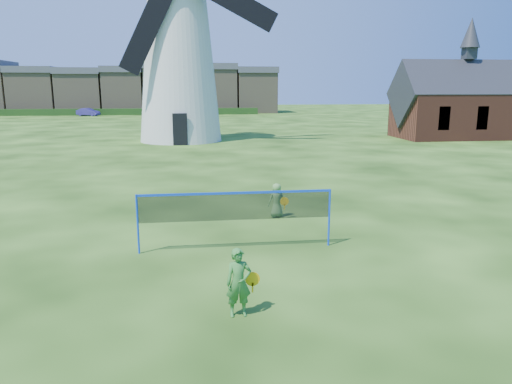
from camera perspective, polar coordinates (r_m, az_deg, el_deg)
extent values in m
plane|color=black|center=(12.46, -0.62, -7.27)|extent=(220.00, 220.00, 0.00)
cube|color=black|center=(36.00, -8.99, 7.34)|extent=(1.06, 0.13, 2.34)
cube|color=black|center=(36.54, -9.19, 13.93)|extent=(0.75, 0.13, 0.96)
cube|color=black|center=(37.31, -9.35, 19.14)|extent=(0.64, 0.13, 0.85)
cube|color=black|center=(36.88, -12.46, 18.98)|extent=(4.71, 0.11, 7.32)
cube|color=brown|center=(44.59, 23.40, 8.27)|extent=(10.98, 5.49, 3.66)
cube|color=#2D3035|center=(44.53, 23.60, 10.61)|extent=(11.53, 5.59, 5.59)
cube|color=#2D3035|center=(44.62, 23.96, 14.78)|extent=(0.92, 0.92, 0.92)
cone|color=#2D3035|center=(44.75, 24.15, 16.88)|extent=(1.56, 1.56, 2.38)
cube|color=black|center=(40.67, 21.41, 8.14)|extent=(0.92, 0.09, 1.83)
cube|color=black|center=(42.30, 25.26, 7.94)|extent=(0.92, 0.09, 1.83)
cylinder|color=blue|center=(12.57, -13.85, -3.74)|extent=(0.05, 0.05, 1.55)
cylinder|color=blue|center=(12.98, 8.67, -3.02)|extent=(0.05, 0.05, 1.55)
cube|color=black|center=(12.44, -2.42, -1.78)|extent=(5.00, 0.02, 0.70)
cube|color=blue|center=(12.35, -2.44, -0.11)|extent=(5.00, 0.02, 0.06)
imported|color=#367D32|center=(9.01, -2.07, -10.70)|extent=(0.50, 0.35, 1.30)
cylinder|color=#FFB90D|center=(9.21, -0.42, -10.28)|extent=(0.28, 0.02, 0.28)
cube|color=#FFB90D|center=(9.27, -0.41, -11.25)|extent=(0.03, 0.02, 0.20)
imported|color=#5B9146|center=(15.71, 2.46, -1.00)|extent=(0.61, 0.46, 1.13)
cylinder|color=#FFB90D|center=(15.54, 3.40, -1.11)|extent=(0.28, 0.02, 0.28)
cube|color=#FFB90D|center=(15.58, 3.39, -1.72)|extent=(0.03, 0.02, 0.20)
cube|color=#89765B|center=(87.35, -24.61, 10.55)|extent=(6.91, 8.00, 6.43)
cube|color=#4C4C54|center=(87.39, -24.83, 12.98)|extent=(7.21, 8.40, 1.00)
cube|color=#89765B|center=(85.57, -19.93, 10.86)|extent=(6.86, 8.00, 6.27)
cube|color=#4C4C54|center=(85.60, -20.11, 13.28)|extent=(7.16, 8.40, 1.00)
cube|color=#89765B|center=(84.39, -15.31, 11.23)|extent=(6.22, 8.00, 6.54)
cube|color=#4C4C54|center=(84.44, -15.45, 13.78)|extent=(6.52, 8.40, 1.00)
cube|color=#89765B|center=(83.76, -10.43, 11.67)|extent=(7.30, 8.00, 7.16)
cube|color=#4C4C54|center=(83.83, -10.54, 14.45)|extent=(7.60, 8.40, 1.00)
cube|color=#89765B|center=(83.74, -5.08, 11.78)|extent=(7.43, 8.00, 7.07)
cube|color=#4C4C54|center=(83.80, -5.13, 14.54)|extent=(7.73, 8.40, 1.00)
cube|color=#89765B|center=(84.36, -0.06, 11.65)|extent=(6.43, 8.00, 6.54)
cube|color=#4C4C54|center=(84.41, -0.06, 14.21)|extent=(6.73, 8.40, 1.00)
cube|color=#193814|center=(80.43, -22.57, 8.73)|extent=(62.00, 0.80, 1.00)
imported|color=navy|center=(77.57, -19.27, 8.94)|extent=(3.71, 2.51, 1.16)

